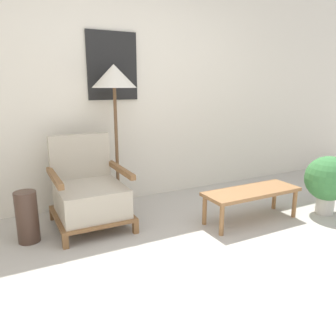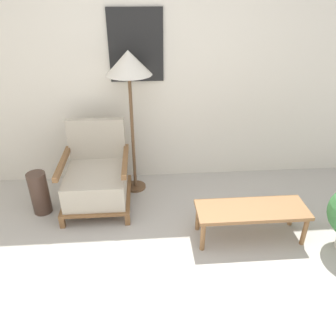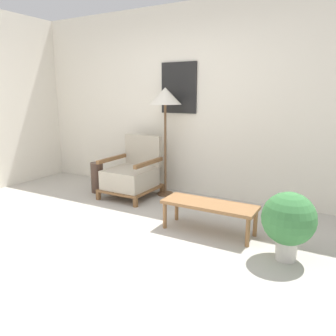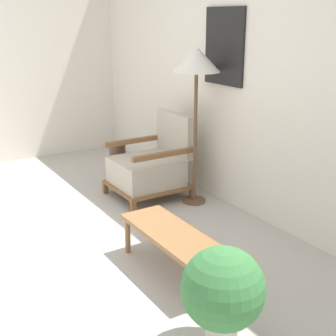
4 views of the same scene
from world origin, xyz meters
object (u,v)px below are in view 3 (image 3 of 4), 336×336
(floor_lamp, at_px, (165,100))
(potted_plant, at_px, (289,220))
(vase, at_px, (97,177))
(coffee_table, at_px, (209,207))
(armchair, at_px, (132,175))

(floor_lamp, height_order, potted_plant, floor_lamp)
(potted_plant, bearing_deg, floor_lamp, 148.87)
(vase, xyz_separation_m, potted_plant, (2.89, -0.77, 0.15))
(potted_plant, bearing_deg, coffee_table, 165.30)
(armchair, height_order, vase, armchair)
(floor_lamp, height_order, vase, floor_lamp)
(armchair, distance_m, floor_lamp, 1.16)
(armchair, xyz_separation_m, coffee_table, (1.47, -0.65, -0.04))
(vase, bearing_deg, coffee_table, -15.05)
(coffee_table, height_order, vase, vase)
(armchair, bearing_deg, coffee_table, -23.90)
(coffee_table, height_order, potted_plant, potted_plant)
(potted_plant, bearing_deg, armchair, 159.33)
(floor_lamp, bearing_deg, potted_plant, -31.13)
(floor_lamp, relative_size, vase, 3.38)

